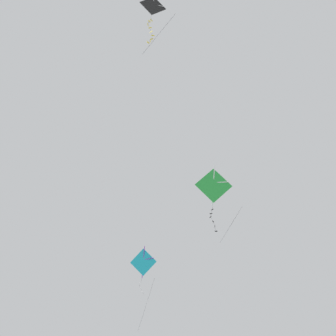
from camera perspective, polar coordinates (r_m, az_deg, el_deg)
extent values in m
cube|color=green|center=(30.12, 5.75, -2.20)|extent=(2.19, 1.27, 2.42)
cylinder|color=white|center=(30.15, 5.72, -2.22)|extent=(0.33, 1.04, 2.71)
cylinder|color=white|center=(30.23, 5.75, -1.84)|extent=(1.67, 1.22, 0.06)
cylinder|color=#47474C|center=(29.54, 5.60, -5.01)|extent=(0.05, 0.05, 0.31)
cube|color=black|center=(29.43, 5.60, -5.23)|extent=(0.05, 0.17, 0.06)
cylinder|color=#47474C|center=(29.34, 5.52, -5.48)|extent=(0.08, 0.09, 0.31)
cube|color=black|center=(29.25, 5.43, -5.74)|extent=(0.15, 0.12, 0.06)
cylinder|color=#47474C|center=(29.13, 5.40, -5.95)|extent=(0.03, 0.09, 0.31)
cube|color=black|center=(29.01, 5.37, -6.16)|extent=(0.03, 0.17, 0.06)
cylinder|color=#47474C|center=(28.95, 5.54, -6.44)|extent=(0.05, 0.16, 0.31)
cube|color=black|center=(28.88, 5.70, -6.72)|extent=(0.17, 0.08, 0.06)
cylinder|color=#47474C|center=(28.83, 5.80, -7.02)|extent=(0.03, 0.13, 0.31)
cube|color=black|center=(28.78, 5.91, -7.31)|extent=(0.10, 0.16, 0.06)
cylinder|color=#47474C|center=(28.73, 5.99, -7.62)|extent=(0.04, 0.11, 0.31)
cube|color=black|center=(28.68, 6.07, -7.92)|extent=(0.16, 0.10, 0.06)
cylinder|color=#47474C|center=(27.83, 8.07, -6.88)|extent=(2.70, 0.72, 4.01)
cube|color=black|center=(27.64, -1.92, 19.74)|extent=(1.52, 0.45, 1.55)
cylinder|color=white|center=(27.65, -1.94, 19.71)|extent=(0.08, 0.48, 1.77)
cylinder|color=white|center=(27.75, -1.90, 19.89)|extent=(1.21, 0.46, 0.04)
cylinder|color=#47474C|center=(26.85, -2.14, 18.29)|extent=(0.02, 0.05, 0.30)
cube|color=yellow|center=(26.72, -2.11, 18.10)|extent=(0.17, 0.06, 0.06)
cylinder|color=#47474C|center=(26.57, -2.24, 18.04)|extent=(0.06, 0.16, 0.30)
cube|color=yellow|center=(26.41, -2.37, 17.98)|extent=(0.17, 0.06, 0.06)
cylinder|color=#47474C|center=(26.29, -2.46, 17.79)|extent=(0.07, 0.06, 0.30)
cube|color=yellow|center=(26.17, -2.55, 17.59)|extent=(0.13, 0.13, 0.06)
cylinder|color=#47474C|center=(26.04, -2.41, 17.41)|extent=(0.07, 0.13, 0.30)
cube|color=yellow|center=(25.91, -2.27, 17.23)|extent=(0.14, 0.13, 0.06)
cylinder|color=#47474C|center=(25.80, -2.21, 17.00)|extent=(0.04, 0.09, 0.30)
cube|color=yellow|center=(25.68, -2.15, 16.76)|extent=(0.09, 0.16, 0.06)
cylinder|color=#47474C|center=(25.57, -2.04, 16.55)|extent=(0.03, 0.12, 0.30)
cube|color=yellow|center=(25.45, -1.92, 16.33)|extent=(0.17, 0.07, 0.06)
cylinder|color=#47474C|center=(25.33, -2.00, 16.13)|extent=(0.06, 0.05, 0.30)
cube|color=yellow|center=(25.21, -2.08, 15.92)|extent=(0.14, 0.13, 0.06)
cylinder|color=#47474C|center=(25.06, -2.15, 15.81)|extent=(0.05, 0.09, 0.30)
cube|color=yellow|center=(24.91, -2.22, 15.70)|extent=(0.06, 0.17, 0.06)
cylinder|color=#47474C|center=(24.76, -2.38, 15.60)|extent=(0.03, 0.16, 0.30)
cube|color=yellow|center=(24.61, -2.53, 15.51)|extent=(0.17, 0.05, 0.06)
cylinder|color=#47474C|center=(24.11, -0.94, 16.77)|extent=(1.99, 0.19, 5.68)
cube|color=#1EB2C6|center=(40.20, -3.13, -11.74)|extent=(1.79, 1.63, 2.25)
cylinder|color=purple|center=(40.24, -3.13, -11.74)|extent=(0.57, 1.26, 2.44)
cylinder|color=purple|center=(40.25, -3.11, -11.45)|extent=(1.25, 1.52, 0.05)
cylinder|color=#47474C|center=(40.13, -3.33, -13.83)|extent=(0.01, 0.05, 0.23)
cube|color=white|center=(40.07, -3.36, -13.97)|extent=(0.14, 0.13, 0.06)
cylinder|color=#47474C|center=(39.98, -3.42, -14.09)|extent=(0.03, 0.11, 0.23)
cube|color=white|center=(39.90, -3.49, -14.21)|extent=(0.07, 0.17, 0.06)
cylinder|color=#47474C|center=(39.84, -3.57, -14.35)|extent=(0.05, 0.10, 0.23)
cube|color=white|center=(39.79, -3.65, -14.50)|extent=(0.16, 0.10, 0.06)
cylinder|color=#47474C|center=(39.74, -3.57, -14.65)|extent=(0.05, 0.12, 0.23)
cube|color=white|center=(39.70, -3.49, -14.81)|extent=(0.02, 0.17, 0.06)
cylinder|color=#47474C|center=(39.71, -3.38, -15.01)|extent=(0.07, 0.22, 0.24)
cube|color=white|center=(39.73, -3.26, -15.22)|extent=(0.03, 0.17, 0.06)
cylinder|color=#47474C|center=(39.67, -3.19, -15.37)|extent=(0.07, 0.10, 0.23)
cube|color=white|center=(39.62, -3.11, -15.51)|extent=(0.17, 0.08, 0.06)
cylinder|color=#47474C|center=(38.52, -2.69, -16.59)|extent=(1.54, 0.29, 5.02)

